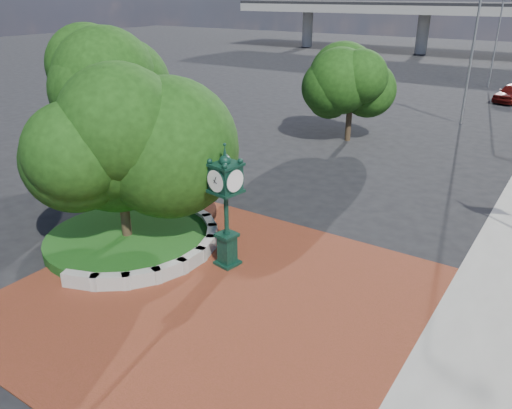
% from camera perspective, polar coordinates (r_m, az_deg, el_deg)
% --- Properties ---
extents(ground, '(200.00, 200.00, 0.00)m').
position_cam_1_polar(ground, '(16.74, -2.52, -8.89)').
color(ground, black).
rests_on(ground, ground).
extents(plaza, '(12.00, 12.00, 0.04)m').
position_cam_1_polar(plaza, '(16.06, -4.66, -10.38)').
color(plaza, brown).
rests_on(plaza, ground).
extents(planter_wall, '(2.96, 6.77, 0.54)m').
position_cam_1_polar(planter_wall, '(18.13, -9.51, -5.54)').
color(planter_wall, '#9E9B93').
rests_on(planter_wall, ground).
extents(grass_bed, '(6.10, 6.10, 0.40)m').
position_cam_1_polar(grass_bed, '(19.66, -14.43, -3.83)').
color(grass_bed, '#173F12').
rests_on(grass_bed, ground).
extents(tree_planter, '(5.20, 5.20, 6.33)m').
position_cam_1_polar(tree_planter, '(18.38, -15.51, 6.02)').
color(tree_planter, '#38281C').
rests_on(tree_planter, ground).
extents(tree_northwest, '(5.60, 5.60, 6.93)m').
position_cam_1_polar(tree_northwest, '(27.43, -19.08, 11.93)').
color(tree_northwest, '#38281C').
rests_on(tree_northwest, ground).
extents(tree_street, '(4.40, 4.40, 5.45)m').
position_cam_1_polar(tree_street, '(32.42, 10.80, 12.72)').
color(tree_street, '#38281C').
rests_on(tree_street, ground).
extents(post_clock, '(1.03, 1.03, 4.38)m').
position_cam_1_polar(post_clock, '(16.68, -3.44, 0.27)').
color(post_clock, black).
rests_on(post_clock, ground).
extents(street_lamp_near, '(1.95, 1.04, 9.29)m').
position_cam_1_polar(street_lamp_near, '(38.85, 23.84, 16.21)').
color(street_lamp_near, slate).
rests_on(street_lamp_near, ground).
extents(street_lamp_far, '(1.79, 0.85, 8.36)m').
position_cam_1_polar(street_lamp_far, '(56.22, 26.03, 16.88)').
color(street_lamp_far, slate).
rests_on(street_lamp_far, ground).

